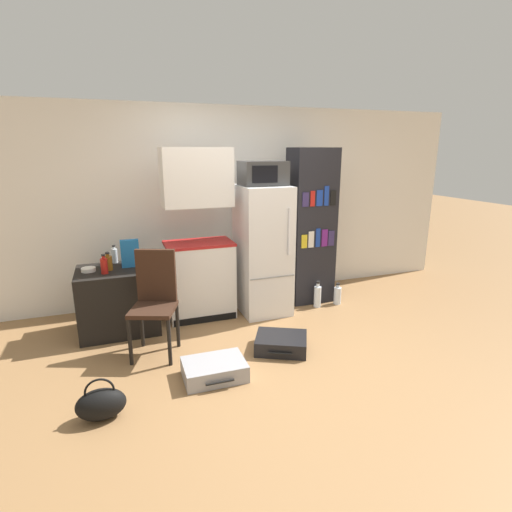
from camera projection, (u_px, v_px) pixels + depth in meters
The scene contains 18 objects.
ground_plane at pixel (284, 362), 3.75m from camera, with size 24.00×24.00×0.00m, color olive.
wall_back at pixel (239, 204), 5.32m from camera, with size 6.40×0.10×2.48m.
side_table at pixel (119, 300), 4.36m from camera, with size 0.82×0.65×0.70m.
kitchen_hutch at pixel (199, 243), 4.60m from camera, with size 0.78×0.49×1.96m.
refrigerator at pixel (263, 250), 4.80m from camera, with size 0.57×0.68×1.54m.
microwave at pixel (263, 173), 4.56m from camera, with size 0.51×0.38×0.28m.
bookshelf at pixel (311, 227), 5.09m from camera, with size 0.56×0.40×1.96m.
bottle_amber_beer at pixel (108, 263), 4.21m from camera, with size 0.09×0.09×0.19m.
bottle_ketchup_red at pixel (104, 266), 4.09m from camera, with size 0.07×0.07×0.21m.
bottle_clear_short at pixel (114, 255), 4.48m from camera, with size 0.07×0.07×0.20m.
bowl at pixel (88, 270), 4.18m from camera, with size 0.15×0.15×0.04m.
cereal_box at pixel (130, 253), 4.32m from camera, with size 0.19×0.07×0.30m.
chair at pixel (155, 294), 3.83m from camera, with size 0.52×0.52×1.02m.
suitcase_large_flat at pixel (281, 343), 3.97m from camera, with size 0.62×0.58×0.15m.
suitcase_small_flat at pixel (214, 370), 3.49m from camera, with size 0.54×0.42×0.15m.
handbag at pixel (101, 404), 2.94m from camera, with size 0.36×0.20×0.33m.
water_bottle_front at pixel (317, 296), 5.05m from camera, with size 0.09×0.09×0.34m.
water_bottle_middle at pixel (337, 295), 5.15m from camera, with size 0.09×0.09×0.28m.
Camera 1 is at (-1.39, -3.08, 1.94)m, focal length 28.00 mm.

